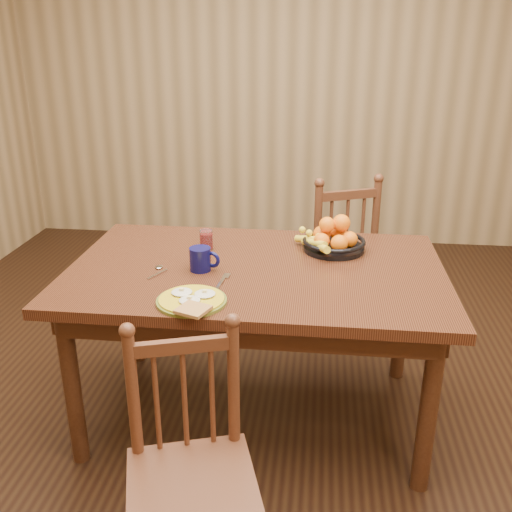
# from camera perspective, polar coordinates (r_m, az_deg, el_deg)

# --- Properties ---
(room) EXTENTS (4.52, 5.02, 2.72)m
(room) POSITION_cam_1_polar(r_m,az_deg,el_deg) (2.28, 0.00, 12.95)
(room) COLOR black
(room) RESTS_ON ground
(dining_table) EXTENTS (1.60, 1.00, 0.75)m
(dining_table) POSITION_cam_1_polar(r_m,az_deg,el_deg) (2.48, 0.00, -2.90)
(dining_table) COLOR black
(dining_table) RESTS_ON ground
(chair_far) EXTENTS (0.56, 0.55, 0.94)m
(chair_far) POSITION_cam_1_polar(r_m,az_deg,el_deg) (3.40, 7.81, 0.08)
(chair_far) COLOR #472415
(chair_far) RESTS_ON ground
(chair_near) EXTENTS (0.48, 0.47, 0.86)m
(chair_near) POSITION_cam_1_polar(r_m,az_deg,el_deg) (1.90, -6.57, -20.62)
(chair_near) COLOR #472415
(chair_near) RESTS_ON ground
(breakfast_plate) EXTENTS (0.26, 0.30, 0.04)m
(breakfast_plate) POSITION_cam_1_polar(r_m,az_deg,el_deg) (2.13, -6.44, -4.40)
(breakfast_plate) COLOR #59601E
(breakfast_plate) RESTS_ON dining_table
(fork) EXTENTS (0.04, 0.18, 0.00)m
(fork) POSITION_cam_1_polar(r_m,az_deg,el_deg) (2.30, -3.40, -2.54)
(fork) COLOR silver
(fork) RESTS_ON dining_table
(spoon) EXTENTS (0.06, 0.15, 0.01)m
(spoon) POSITION_cam_1_polar(r_m,az_deg,el_deg) (2.44, -9.73, -1.31)
(spoon) COLOR silver
(spoon) RESTS_ON dining_table
(coffee_mug) EXTENTS (0.13, 0.09, 0.10)m
(coffee_mug) POSITION_cam_1_polar(r_m,az_deg,el_deg) (2.40, -5.49, -0.29)
(coffee_mug) COLOR #090936
(coffee_mug) RESTS_ON dining_table
(juice_glass) EXTENTS (0.06, 0.06, 0.09)m
(juice_glass) POSITION_cam_1_polar(r_m,az_deg,el_deg) (2.65, -4.99, 1.59)
(juice_glass) COLOR silver
(juice_glass) RESTS_ON dining_table
(fruit_bowl) EXTENTS (0.32, 0.32, 0.17)m
(fruit_bowl) POSITION_cam_1_polar(r_m,az_deg,el_deg) (2.64, 7.65, 1.63)
(fruit_bowl) COLOR black
(fruit_bowl) RESTS_ON dining_table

